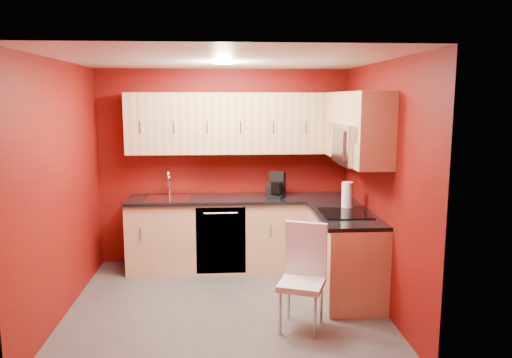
{
  "coord_description": "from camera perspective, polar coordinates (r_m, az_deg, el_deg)",
  "views": [
    {
      "loc": [
        -0.01,
        -4.92,
        2.13
      ],
      "look_at": [
        0.35,
        0.55,
        1.24
      ],
      "focal_mm": 35.0,
      "sensor_mm": 36.0,
      "label": 1
    }
  ],
  "objects": [
    {
      "name": "napkin_holder",
      "position": [
        6.26,
        1.89,
        -1.34
      ],
      "size": [
        0.18,
        0.18,
        0.15
      ],
      "primitive_type": null,
      "rotation": [
        0.0,
        0.0,
        -0.38
      ],
      "color": "black",
      "rests_on": "countertop_back"
    },
    {
      "name": "base_cabinets_right",
      "position": [
        5.6,
        10.07,
        -8.57
      ],
      "size": [
        0.6,
        1.3,
        0.87
      ],
      "primitive_type": "cube",
      "color": "#E1B380",
      "rests_on": "floor"
    },
    {
      "name": "upper_cabinets_back",
      "position": [
        6.26,
        -1.86,
        6.4
      ],
      "size": [
        2.8,
        0.35,
        0.75
      ],
      "primitive_type": "cube",
      "color": "tan",
      "rests_on": "wall_back"
    },
    {
      "name": "floor",
      "position": [
        5.36,
        -3.45,
        -14.23
      ],
      "size": [
        3.2,
        3.2,
        0.0
      ],
      "primitive_type": "plane",
      "color": "#4C4947",
      "rests_on": "ground"
    },
    {
      "name": "coffee_maker",
      "position": [
        6.21,
        2.3,
        -0.67
      ],
      "size": [
        0.27,
        0.3,
        0.31
      ],
      "primitive_type": null,
      "rotation": [
        0.0,
        0.0,
        -0.41
      ],
      "color": "black",
      "rests_on": "countertop_back"
    },
    {
      "name": "cooktop",
      "position": [
        5.42,
        10.13,
        -3.9
      ],
      "size": [
        0.5,
        0.55,
        0.01
      ],
      "primitive_type": "cube",
      "color": "black",
      "rests_on": "countertop_right"
    },
    {
      "name": "dishwasher_front",
      "position": [
        6.07,
        -4.03,
        -7.04
      ],
      "size": [
        0.6,
        0.02,
        0.82
      ],
      "primitive_type": "cube",
      "color": "black",
      "rests_on": "base_cabinets_back"
    },
    {
      "name": "wall_right",
      "position": [
        5.25,
        14.15,
        -0.72
      ],
      "size": [
        0.0,
        3.0,
        3.0
      ],
      "primitive_type": "plane",
      "rotation": [
        1.57,
        0.0,
        -1.57
      ],
      "color": "maroon",
      "rests_on": "floor"
    },
    {
      "name": "downlight",
      "position": [
        5.23,
        -3.74,
        13.07
      ],
      "size": [
        0.2,
        0.2,
        0.01
      ],
      "primitive_type": "cylinder",
      "color": "white",
      "rests_on": "ceiling"
    },
    {
      "name": "microwave",
      "position": [
        5.33,
        11.55,
        3.96
      ],
      "size": [
        0.42,
        0.76,
        0.42
      ],
      "color": "silver",
      "rests_on": "upper_cabinets_right"
    },
    {
      "name": "upper_cabinets_right",
      "position": [
        5.56,
        11.28,
        6.52
      ],
      "size": [
        0.35,
        1.55,
        0.75
      ],
      "color": "tan",
      "rests_on": "wall_right"
    },
    {
      "name": "ceiling",
      "position": [
        4.93,
        -3.74,
        13.48
      ],
      "size": [
        3.2,
        3.2,
        0.0
      ],
      "primitive_type": "plane",
      "rotation": [
        3.14,
        0.0,
        0.0
      ],
      "color": "white",
      "rests_on": "wall_back"
    },
    {
      "name": "countertop_back",
      "position": [
        6.23,
        -1.77,
        -2.28
      ],
      "size": [
        2.8,
        0.63,
        0.04
      ],
      "primitive_type": "cube",
      "color": "black",
      "rests_on": "base_cabinets_back"
    },
    {
      "name": "paper_towel",
      "position": [
        5.67,
        10.4,
        -1.84
      ],
      "size": [
        0.2,
        0.2,
        0.3
      ],
      "primitive_type": null,
      "rotation": [
        0.0,
        0.0,
        -0.2
      ],
      "color": "white",
      "rests_on": "countertop_right"
    },
    {
      "name": "base_cabinets_back",
      "position": [
        6.35,
        -1.75,
        -6.28
      ],
      "size": [
        2.8,
        0.6,
        0.87
      ],
      "primitive_type": "cube",
      "color": "#E1B380",
      "rests_on": "floor"
    },
    {
      "name": "wall_left",
      "position": [
        5.24,
        -21.36,
        -1.1
      ],
      "size": [
        0.0,
        3.0,
        3.0
      ],
      "primitive_type": "plane",
      "rotation": [
        1.57,
        0.0,
        1.57
      ],
      "color": "maroon",
      "rests_on": "floor"
    },
    {
      "name": "wall_front",
      "position": [
        3.53,
        -3.48,
        -5.24
      ],
      "size": [
        3.2,
        0.0,
        3.2
      ],
      "primitive_type": "plane",
      "rotation": [
        -1.57,
        0.0,
        0.0
      ],
      "color": "maroon",
      "rests_on": "floor"
    },
    {
      "name": "sink",
      "position": [
        6.27,
        -10.02,
        -1.84
      ],
      "size": [
        0.52,
        0.42,
        0.35
      ],
      "color": "silver",
      "rests_on": "countertop_back"
    },
    {
      "name": "dining_chair",
      "position": [
        4.71,
        5.26,
        -11.24
      ],
      "size": [
        0.52,
        0.53,
        0.98
      ],
      "primitive_type": null,
      "rotation": [
        0.0,
        0.0,
        -0.37
      ],
      "color": "silver",
      "rests_on": "floor"
    },
    {
      "name": "wall_back",
      "position": [
        6.48,
        -3.65,
        1.37
      ],
      "size": [
        3.2,
        0.0,
        3.2
      ],
      "primitive_type": "plane",
      "rotation": [
        1.57,
        0.0,
        0.0
      ],
      "color": "maroon",
      "rests_on": "floor"
    },
    {
      "name": "countertop_right",
      "position": [
        5.46,
        10.09,
        -4.07
      ],
      "size": [
        0.63,
        1.27,
        0.04
      ],
      "primitive_type": "cube",
      "color": "black",
      "rests_on": "base_cabinets_right"
    }
  ]
}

